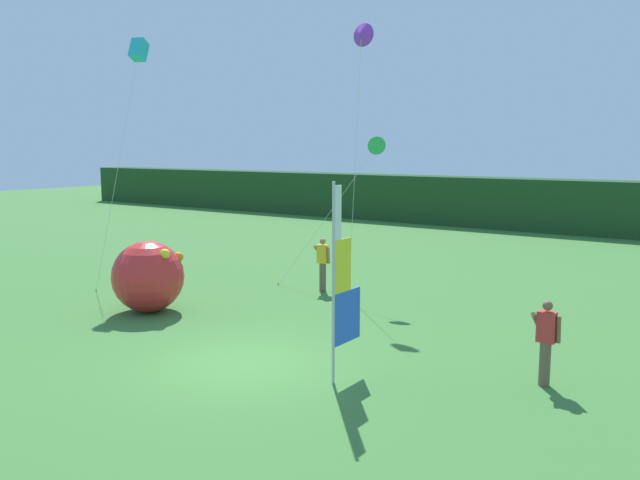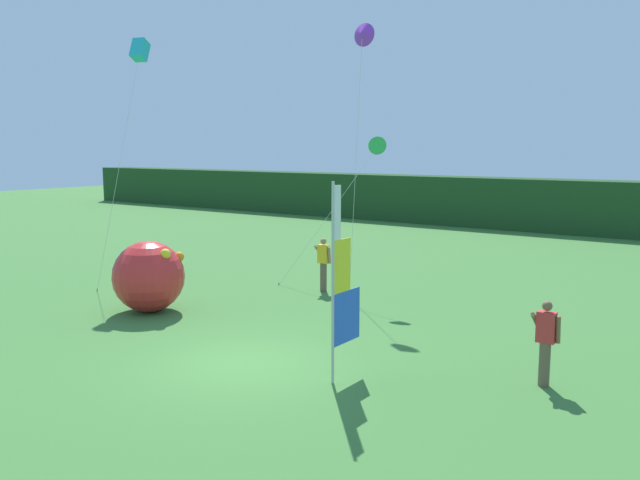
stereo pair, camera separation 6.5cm
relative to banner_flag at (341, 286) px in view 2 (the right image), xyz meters
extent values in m
plane|color=#3D7533|center=(-2.38, -0.40, -1.95)|extent=(120.00, 120.00, 0.00)
cube|color=#1E421E|center=(-2.38, 26.80, -0.48)|extent=(80.00, 2.40, 2.94)
cylinder|color=#B7B7BC|center=(0.00, -0.29, 0.08)|extent=(0.06, 0.06, 4.08)
cube|color=blue|center=(0.00, 0.22, -0.68)|extent=(0.02, 0.97, 1.09)
cube|color=yellow|center=(0.00, 0.04, 0.41)|extent=(0.02, 0.60, 1.09)
cube|color=white|center=(0.00, -0.15, 1.50)|extent=(0.02, 0.23, 1.09)
cylinder|color=brown|center=(-5.03, 6.56, -1.48)|extent=(0.22, 0.22, 0.95)
cube|color=yellow|center=(-5.03, 6.56, -0.70)|extent=(0.36, 0.20, 0.61)
sphere|color=#A37556|center=(-5.03, 6.56, -0.28)|extent=(0.20, 0.20, 0.20)
cylinder|color=#A37556|center=(-5.26, 6.62, -0.63)|extent=(0.09, 0.48, 0.42)
cylinder|color=#A37556|center=(-4.80, 6.57, -0.72)|extent=(0.09, 0.14, 0.56)
cylinder|color=brown|center=(3.53, 2.03, -1.51)|extent=(0.22, 0.22, 0.90)
cube|color=red|center=(3.53, 2.03, -0.75)|extent=(0.36, 0.20, 0.62)
sphere|color=brown|center=(3.53, 2.03, -0.32)|extent=(0.20, 0.20, 0.20)
cylinder|color=brown|center=(3.30, 2.09, -0.66)|extent=(0.09, 0.48, 0.42)
cylinder|color=brown|center=(3.76, 2.04, -0.76)|extent=(0.09, 0.14, 0.56)
sphere|color=red|center=(-7.61, 1.44, -0.92)|extent=(2.07, 2.07, 2.07)
sphere|color=yellow|center=(-6.88, 1.47, -0.19)|extent=(0.29, 0.29, 0.29)
sphere|color=orange|center=(-8.17, 2.22, -0.53)|extent=(0.29, 0.29, 0.29)
sphere|color=orange|center=(-7.09, 2.16, -0.39)|extent=(0.29, 0.29, 0.29)
cylinder|color=brown|center=(-11.17, 2.23, -1.91)|extent=(0.03, 0.03, 0.08)
cylinder|color=silver|center=(-11.31, 3.43, 2.08)|extent=(0.29, 2.40, 8.07)
cube|color=#23B2C6|center=(-11.44, 4.62, 6.11)|extent=(0.66, 0.81, 0.82)
cylinder|color=brown|center=(-3.84, 6.31, -1.91)|extent=(0.03, 0.03, 0.08)
cylinder|color=silver|center=(-4.05, 6.97, 2.21)|extent=(0.43, 1.34, 8.32)
cone|color=purple|center=(-4.26, 7.63, 6.37)|extent=(0.76, 0.34, 0.77)
cylinder|color=brown|center=(-6.85, 6.47, -1.91)|extent=(0.03, 0.03, 0.08)
cylinder|color=silver|center=(-5.22, 7.01, 0.43)|extent=(3.27, 1.09, 4.77)
cone|color=green|center=(-3.59, 7.55, 2.81)|extent=(0.67, 0.51, 0.62)
camera|label=1|loc=(7.04, -10.79, 2.78)|focal=36.59mm
camera|label=2|loc=(7.09, -10.75, 2.78)|focal=36.59mm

